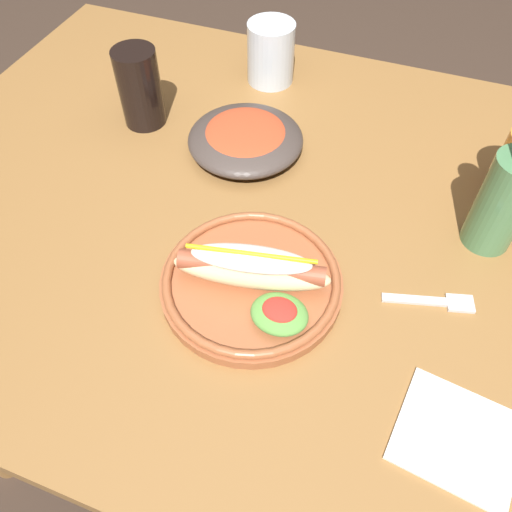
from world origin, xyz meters
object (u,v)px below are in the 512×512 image
Objects in this scene: hot_dog_plate at (250,278)px; side_bowl at (245,138)px; fork at (436,302)px; water_cup at (271,53)px; napkin at (457,437)px; glass_bottle at (506,198)px; soda_cup at (140,88)px.

hot_dog_plate is 0.29m from side_bowl.
fork is at bearing -30.04° from side_bowl.
water_cup is (-0.38, 0.41, 0.05)m from fork.
water_cup is at bearing 117.39° from fork.
hot_dog_plate is 0.31m from napkin.
side_bowl is (0.03, -0.21, -0.03)m from water_cup.
glass_bottle is 1.66× the size of napkin.
side_bowl is (-0.11, 0.27, 0.00)m from hot_dog_plate.
hot_dog_plate is 1.13× the size of glass_bottle.
fork is (0.24, 0.06, -0.02)m from hot_dog_plate.
water_cup reaches higher than napkin.
hot_dog_plate is 1.82× the size of soda_cup.
water_cup reaches higher than hot_dog_plate.
soda_cup is 0.26m from water_cup.
glass_bottle is 0.32m from napkin.
hot_dog_plate is 2.03× the size of fork.
water_cup is 0.58× the size of side_bowl.
side_bowl is at bearing 134.79° from fork.
soda_cup is at bearing 176.65° from side_bowl.
soda_cup is 0.62× the size of glass_bottle.
water_cup is at bearing 126.09° from napkin.
fork is 0.93× the size of napkin.
hot_dog_plate is 2.20× the size of water_cup.
glass_bottle reaches higher than water_cup.
soda_cup is (-0.30, 0.28, 0.05)m from hot_dog_plate.
side_bowl is (-0.40, 0.06, -0.06)m from glass_bottle.
glass_bottle is at bearing 34.83° from hot_dog_plate.
glass_bottle is (0.29, 0.20, 0.06)m from hot_dog_plate.
soda_cup is 0.60m from glass_bottle.
fork is 0.63× the size of side_bowl.
napkin is at bearing -53.91° from water_cup.
hot_dog_plate is 1.88× the size of napkin.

